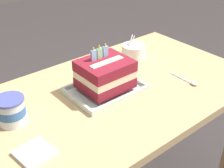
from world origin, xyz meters
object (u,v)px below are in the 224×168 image
at_px(birthday_cake, 105,74).
at_px(napkin_pile, 35,153).
at_px(foil_tray, 105,90).
at_px(ice_cream_tub, 11,111).
at_px(serving_spoon_near_tray, 191,82).
at_px(bowl_stack, 133,51).

xyz_separation_m(birthday_cake, napkin_pile, (-0.41, -0.15, -0.08)).
distance_m(foil_tray, napkin_pile, 0.44).
xyz_separation_m(foil_tray, napkin_pile, (-0.41, -0.15, -0.00)).
bearing_deg(ice_cream_tub, birthday_cake, -7.19).
bearing_deg(serving_spoon_near_tray, bowl_stack, 92.54).
xyz_separation_m(birthday_cake, bowl_stack, (0.32, 0.17, -0.05)).
distance_m(birthday_cake, bowl_stack, 0.36).
distance_m(bowl_stack, ice_cream_tub, 0.72).
distance_m(serving_spoon_near_tray, napkin_pile, 0.75).
bearing_deg(ice_cream_tub, napkin_pile, -94.94).
relative_size(foil_tray, napkin_pile, 2.51).
distance_m(bowl_stack, napkin_pile, 0.80).
xyz_separation_m(foil_tray, bowl_stack, (0.32, 0.17, 0.03)).
xyz_separation_m(ice_cream_tub, serving_spoon_near_tray, (0.73, -0.24, -0.05)).
bearing_deg(foil_tray, serving_spoon_near_tray, -29.61).
xyz_separation_m(serving_spoon_near_tray, napkin_pile, (-0.75, 0.04, 0.00)).
relative_size(bowl_stack, ice_cream_tub, 1.15).
distance_m(foil_tray, serving_spoon_near_tray, 0.39).
xyz_separation_m(bowl_stack, ice_cream_tub, (-0.71, -0.12, 0.02)).
relative_size(ice_cream_tub, napkin_pile, 0.88).
height_order(foil_tray, napkin_pile, foil_tray).
relative_size(foil_tray, bowl_stack, 2.48).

